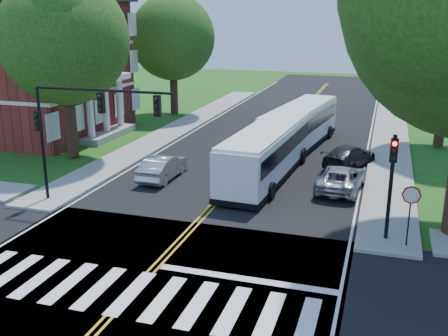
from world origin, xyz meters
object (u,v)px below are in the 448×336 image
at_px(hatchback, 163,167).
at_px(suv, 341,178).
at_px(signal_nw, 81,119).
at_px(dark_sedan, 349,156).
at_px(bus_lead, 267,152).
at_px(bus_follow, 300,126).
at_px(signal_ne, 392,174).

relative_size(hatchback, suv, 0.90).
relative_size(signal_nw, dark_sedan, 1.57).
height_order(bus_lead, suv, bus_lead).
height_order(suv, dark_sedan, dark_sedan).
distance_m(signal_nw, bus_follow, 17.00).
bearing_deg(bus_follow, hatchback, 64.38).
bearing_deg(dark_sedan, signal_ne, 123.89).
height_order(signal_nw, dark_sedan, signal_nw).
distance_m(signal_nw, signal_ne, 14.13).
height_order(bus_lead, bus_follow, bus_follow).
relative_size(signal_nw, bus_lead, 0.62).
bearing_deg(dark_sedan, bus_lead, 62.76).
bearing_deg(bus_lead, hatchback, 22.79).
height_order(signal_ne, suv, signal_ne).
height_order(signal_nw, bus_follow, signal_nw).
relative_size(bus_lead, bus_follow, 0.99).
bearing_deg(bus_lead, bus_follow, -90.98).
xyz_separation_m(signal_ne, dark_sedan, (-2.34, 10.90, -2.29)).
bearing_deg(bus_follow, signal_ne, 119.85).
height_order(bus_lead, dark_sedan, bus_lead).
xyz_separation_m(signal_ne, suv, (-2.40, 6.19, -2.30)).
height_order(signal_nw, bus_lead, signal_nw).
height_order(signal_ne, bus_follow, signal_ne).
bearing_deg(signal_ne, signal_nw, -179.95).
distance_m(signal_nw, hatchback, 6.58).
xyz_separation_m(bus_follow, dark_sedan, (3.74, -3.84, -0.90)).
height_order(hatchback, suv, hatchback).
xyz_separation_m(bus_follow, hatchback, (-6.23, -9.57, -0.86)).
relative_size(signal_ne, hatchback, 1.04).
bearing_deg(bus_follow, suv, 120.74).
bearing_deg(signal_nw, suv, 28.03).
bearing_deg(signal_ne, suv, 111.16).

